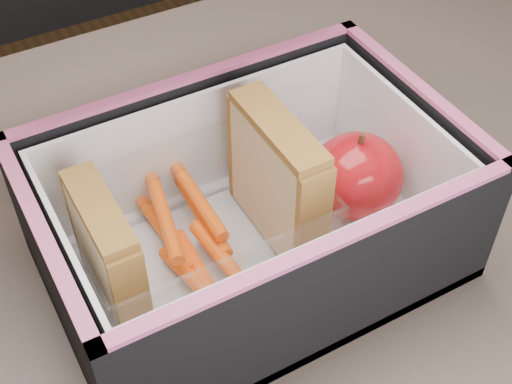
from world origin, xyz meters
TOP-DOWN VIEW (x-y plane):
  - kitchen_table at (0.00, 0.00)m, footprint 1.20×0.80m
  - lunch_bag at (-0.00, 0.03)m, footprint 0.30×0.33m
  - plastic_tub at (-0.04, 0.03)m, footprint 0.18×0.13m
  - sandwich_left at (-0.11, 0.03)m, footprint 0.02×0.09m
  - sandwich_right at (0.03, 0.03)m, footprint 0.03×0.10m
  - carrot_sticks at (-0.04, 0.04)m, footprint 0.05×0.15m
  - paper_napkin at (0.09, 0.02)m, footprint 0.09×0.09m
  - red_apple at (0.09, 0.01)m, footprint 0.08×0.08m

SIDE VIEW (x-z plane):
  - kitchen_table at x=0.00m, z-range 0.28..1.03m
  - paper_napkin at x=0.09m, z-range 0.76..0.77m
  - carrot_sticks at x=-0.04m, z-range 0.77..0.80m
  - plastic_tub at x=-0.04m, z-range 0.76..0.84m
  - red_apple at x=0.09m, z-range 0.77..0.85m
  - sandwich_left at x=-0.11m, z-range 0.77..0.86m
  - lunch_bag at x=0.00m, z-range 0.68..0.95m
  - sandwich_right at x=0.03m, z-range 0.77..0.88m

